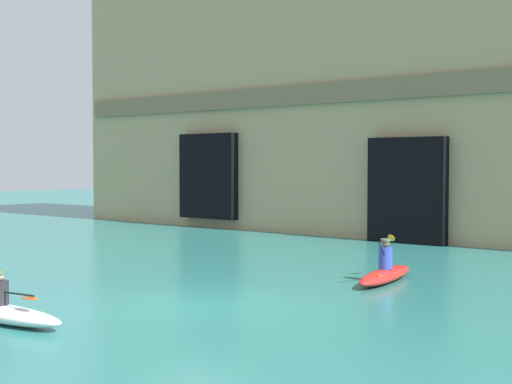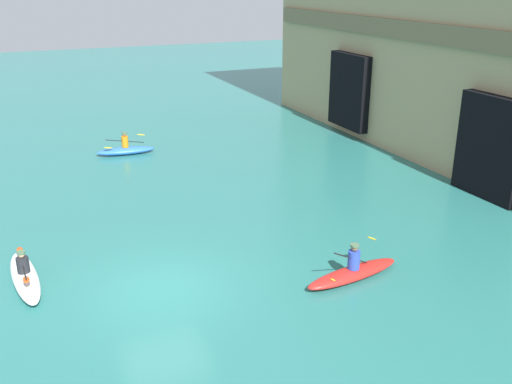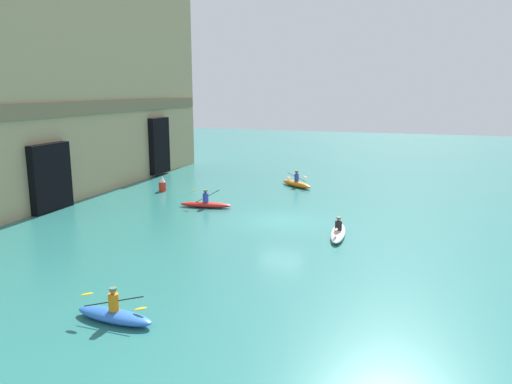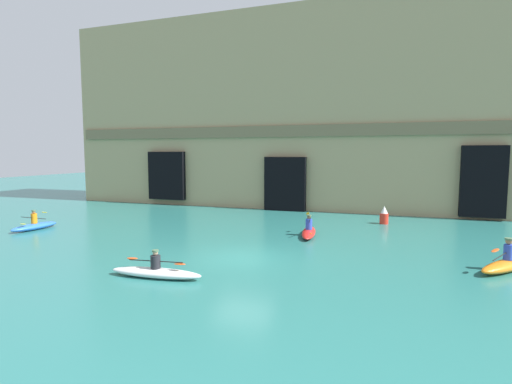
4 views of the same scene
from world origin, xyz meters
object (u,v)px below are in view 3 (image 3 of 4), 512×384
at_px(kayak_red, 206,204).
at_px(kayak_blue, 114,314).
at_px(kayak_white, 338,232).
at_px(marker_buoy, 162,184).
at_px(kayak_orange, 297,183).

height_order(kayak_red, kayak_blue, kayak_red).
distance_m(kayak_white, marker_buoy, 15.79).
distance_m(kayak_white, kayak_orange, 13.06).
bearing_deg(marker_buoy, kayak_red, -126.07).
height_order(kayak_red, marker_buoy, kayak_red).
distance_m(kayak_orange, marker_buoy, 10.04).
bearing_deg(kayak_blue, marker_buoy, 119.52).
xyz_separation_m(kayak_red, kayak_orange, (8.38, -3.80, 0.03)).
relative_size(kayak_white, kayak_orange, 1.15).
bearing_deg(kayak_orange, kayak_blue, -51.70).
height_order(kayak_white, kayak_orange, kayak_orange).
relative_size(kayak_red, kayak_orange, 1.10).
bearing_deg(kayak_white, kayak_orange, -162.03).
height_order(kayak_blue, kayak_orange, kayak_orange).
bearing_deg(kayak_white, kayak_red, -117.30).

